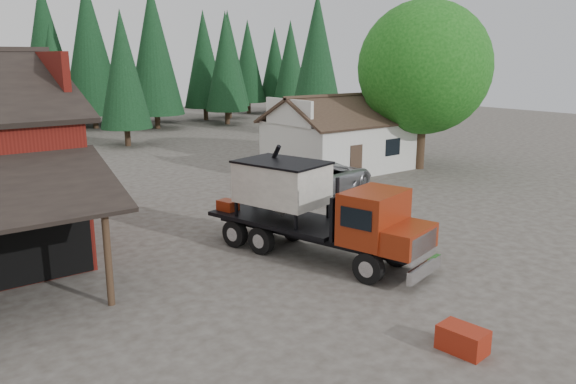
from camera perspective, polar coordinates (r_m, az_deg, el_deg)
ground at (r=17.76m, az=2.41°, el=-9.02°), size 120.00×120.00×0.00m
farmhouse at (r=35.12m, az=5.30°, el=5.06°), size 8.60×6.42×4.65m
deciduous_tree at (r=35.60m, az=13.70°, el=11.71°), size 8.00×8.00×10.20m
conifer_backdrop at (r=56.01m, az=-26.24°, el=5.16°), size 76.00×16.00×16.00m
near_pine_b at (r=45.69m, az=-16.40°, el=11.84°), size 3.96×3.96×10.40m
near_pine_c at (r=50.46m, az=2.96°, el=13.61°), size 4.84×4.84×12.40m
feed_truck at (r=19.36m, az=2.69°, el=-1.63°), size 4.23×8.57×3.74m
silver_car at (r=29.02m, az=3.78°, el=1.62°), size 6.48×4.10×1.67m
equip_box at (r=14.34m, az=17.33°, el=-14.11°), size 0.82×1.17×0.60m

